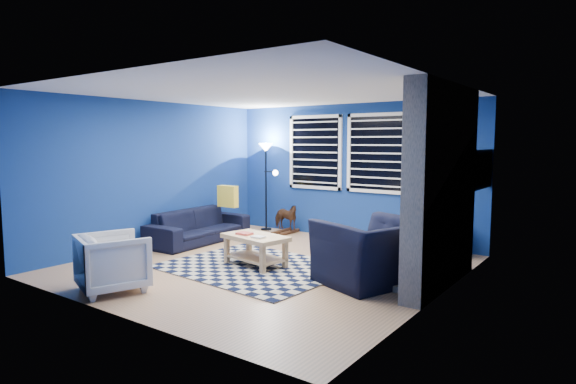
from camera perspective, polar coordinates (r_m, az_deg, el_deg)
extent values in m
plane|color=tan|center=(7.11, -2.53, -8.72)|extent=(5.00, 5.00, 0.00)
plane|color=white|center=(6.91, -2.63, 11.75)|extent=(5.00, 5.00, 0.00)
plane|color=navy|center=(8.99, 7.36, 2.40)|extent=(5.00, 0.00, 5.00)
plane|color=navy|center=(8.67, -15.66, 2.10)|extent=(0.00, 5.00, 5.00)
plane|color=navy|center=(5.71, 17.53, 0.13)|extent=(0.00, 5.00, 5.00)
cube|color=gray|center=(6.22, 17.84, 0.58)|extent=(0.26, 2.00, 2.50)
cube|color=black|center=(6.41, 16.38, -7.39)|extent=(0.04, 0.70, 0.60)
cube|color=gray|center=(6.53, 15.21, -9.92)|extent=(0.50, 1.20, 0.08)
cube|color=black|center=(9.34, 3.27, 4.73)|extent=(1.05, 0.02, 1.30)
cube|color=white|center=(9.34, 3.26, 8.90)|extent=(1.17, 0.05, 0.06)
cube|color=white|center=(9.37, 3.21, 0.56)|extent=(1.17, 0.05, 0.06)
cube|color=black|center=(8.71, 10.52, 4.54)|extent=(1.05, 0.02, 1.30)
cube|color=white|center=(8.71, 10.58, 9.02)|extent=(1.17, 0.05, 0.06)
cube|color=white|center=(8.75, 10.41, 0.08)|extent=(1.17, 0.05, 0.06)
cube|color=black|center=(7.63, 21.94, 2.51)|extent=(0.06, 1.00, 0.58)
cube|color=black|center=(7.64, 21.68, 2.53)|extent=(0.01, 0.92, 0.50)
cube|color=black|center=(7.02, -3.88, -8.85)|extent=(2.64, 2.18, 0.02)
imported|color=black|center=(8.82, -10.50, -3.98)|extent=(2.03, 0.87, 0.58)
imported|color=black|center=(6.24, 10.01, -7.03)|extent=(1.56, 1.47, 0.82)
imported|color=gray|center=(6.25, -20.06, -7.82)|extent=(0.98, 0.99, 0.70)
imported|color=#432615|center=(9.46, -0.32, -2.96)|extent=(0.31, 0.63, 0.52)
cube|color=tan|center=(7.00, -3.89, -5.38)|extent=(1.04, 0.71, 0.06)
cube|color=tan|center=(7.07, -3.88, -7.75)|extent=(0.94, 0.61, 0.03)
cube|color=#C04036|center=(7.06, -5.17, -4.92)|extent=(0.24, 0.20, 0.03)
cube|color=silver|center=(6.80, -3.55, -5.35)|extent=(0.20, 0.16, 0.03)
cube|color=tan|center=(7.16, -7.49, -7.00)|extent=(0.07, 0.07, 0.38)
cube|color=tan|center=(6.64, -2.35, -7.98)|extent=(0.07, 0.07, 0.38)
cube|color=tan|center=(7.46, -5.24, -6.43)|extent=(0.07, 0.07, 0.38)
cube|color=tan|center=(6.97, -0.18, -7.30)|extent=(0.07, 0.07, 0.38)
cube|color=tan|center=(8.14, 17.72, -5.24)|extent=(0.63, 0.42, 0.52)
cube|color=black|center=(8.14, 17.72, -5.24)|extent=(0.54, 0.38, 0.42)
cube|color=#ACD018|center=(8.09, 17.79, -3.12)|extent=(0.34, 0.26, 0.09)
cylinder|color=black|center=(9.92, -2.61, -4.42)|extent=(0.22, 0.22, 0.03)
cylinder|color=black|center=(9.80, -2.63, 0.30)|extent=(0.03, 0.03, 1.65)
cone|color=white|center=(9.76, -2.65, 5.30)|extent=(0.30, 0.30, 0.17)
sphere|color=white|center=(9.57, -1.51, 2.29)|extent=(0.11, 0.11, 0.11)
cube|color=yellow|center=(9.07, -7.16, -0.51)|extent=(0.42, 0.13, 0.40)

